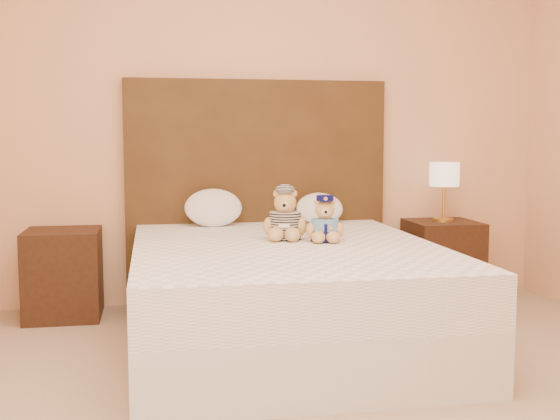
% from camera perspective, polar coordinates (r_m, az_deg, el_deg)
% --- Properties ---
extents(bed, '(1.60, 2.00, 0.55)m').
position_cam_1_polar(bed, '(3.82, 0.41, -6.85)').
color(bed, white).
rests_on(bed, ground).
extents(headboard, '(1.75, 0.08, 1.50)m').
position_cam_1_polar(headboard, '(4.74, -1.87, 1.46)').
color(headboard, '#483015').
rests_on(headboard, ground).
extents(nightstand_left, '(0.45, 0.45, 0.55)m').
position_cam_1_polar(nightstand_left, '(4.57, -17.19, -4.98)').
color(nightstand_left, '#351E10').
rests_on(nightstand_left, ground).
extents(nightstand_right, '(0.45, 0.45, 0.55)m').
position_cam_1_polar(nightstand_right, '(4.94, 13.05, -4.06)').
color(nightstand_right, '#351E10').
rests_on(nightstand_right, ground).
extents(lamp, '(0.20, 0.20, 0.40)m').
position_cam_1_polar(lamp, '(4.87, 13.21, 2.59)').
color(lamp, gold).
rests_on(lamp, nightstand_right).
extents(teddy_police, '(0.25, 0.24, 0.25)m').
position_cam_1_polar(teddy_police, '(3.84, 3.66, -0.72)').
color(teddy_police, tan).
rests_on(teddy_police, bed).
extents(teddy_prisoner, '(0.31, 0.30, 0.29)m').
position_cam_1_polar(teddy_prisoner, '(3.91, 0.42, -0.34)').
color(teddy_prisoner, tan).
rests_on(teddy_prisoner, bed).
extents(pillow_left, '(0.37, 0.24, 0.26)m').
position_cam_1_polar(pillow_left, '(4.53, -5.44, 0.34)').
color(pillow_left, white).
rests_on(pillow_left, bed).
extents(pillow_right, '(0.31, 0.20, 0.22)m').
position_cam_1_polar(pillow_right, '(4.64, 3.24, 0.26)').
color(pillow_right, white).
rests_on(pillow_right, bed).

